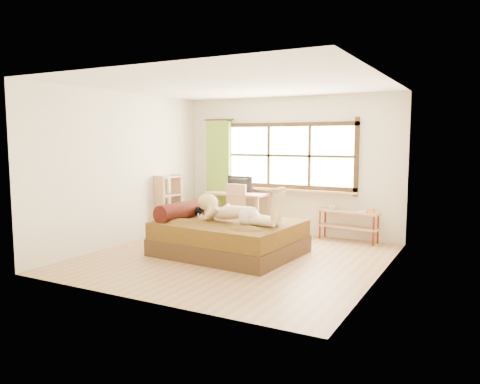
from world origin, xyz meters
The scene contains 18 objects.
floor centered at (0.00, 0.00, 0.00)m, with size 4.50×4.50×0.00m, color #9E754C.
ceiling centered at (0.00, 0.00, 2.70)m, with size 4.50×4.50×0.00m, color white.
wall_back centered at (0.00, 2.25, 1.35)m, with size 4.50×4.50×0.00m, color silver.
wall_front centered at (0.00, -2.25, 1.35)m, with size 4.50×4.50×0.00m, color silver.
wall_left centered at (-2.25, 0.00, 1.35)m, with size 4.50×4.50×0.00m, color silver.
wall_right centered at (2.25, 0.00, 1.35)m, with size 4.50×4.50×0.00m, color silver.
window centered at (0.00, 2.22, 1.51)m, with size 2.80×0.16×1.46m.
curtain centered at (-1.55, 2.13, 1.15)m, with size 0.55×0.10×2.20m, color olive.
bed centered at (-0.25, 0.20, 0.29)m, with size 2.28×1.88×0.82m.
woman centered at (-0.05, 0.15, 0.86)m, with size 1.51×0.43×0.65m, color #DAB48D, non-canonical shape.
kitten centered at (-0.92, 0.30, 0.67)m, with size 0.32×0.13×0.26m, color black, non-canonical shape.
desk centered at (-1.00, 1.95, 0.69)m, with size 1.29×0.62×0.79m.
monitor centered at (-1.00, 2.00, 0.96)m, with size 0.57×0.07×0.33m, color black.
chair centered at (-0.90, 1.59, 0.55)m, with size 0.46×0.46×0.99m.
pipe_shelf centered at (1.27, 2.07, 0.42)m, with size 1.16×0.43×0.64m.
cup centered at (0.96, 2.07, 0.61)m, with size 0.12×0.12×0.09m, color gray.
book centered at (1.46, 2.07, 0.57)m, with size 0.15×0.21×0.02m, color gray.
bookshelf centered at (-2.08, 1.05, 0.59)m, with size 0.36×0.54×1.16m.
Camera 1 is at (3.52, -6.36, 1.88)m, focal length 35.00 mm.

